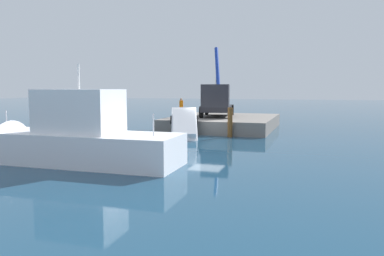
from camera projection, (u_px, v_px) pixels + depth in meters
name	position (u px, v px, depth m)	size (l,w,h in m)	color
ground	(207.00, 136.00, 29.11)	(200.00, 200.00, 0.00)	navy
dock	(224.00, 123.00, 34.32)	(10.85, 8.94, 1.09)	slate
crane_truck	(217.00, 101.00, 33.77)	(8.30, 3.54, 6.79)	black
dock_worker	(181.00, 107.00, 33.57)	(0.34, 0.34, 1.70)	#242424
salvaged_car	(184.00, 130.00, 27.44)	(4.58, 3.26, 3.37)	silver
moored_yacht	(45.00, 146.00, 18.98)	(3.30, 12.96, 5.90)	white
piling_near	(183.00, 123.00, 29.44)	(0.34, 0.34, 1.94)	brown
piling_mid	(230.00, 122.00, 28.34)	(0.37, 0.37, 2.20)	brown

